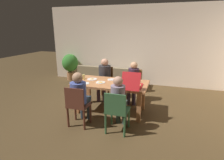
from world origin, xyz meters
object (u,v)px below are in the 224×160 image
Objects in this scene: dining_table at (111,87)px; person_3 at (119,99)px; chair_2 at (77,106)px; plate_2 at (92,79)px; chair_1 at (134,84)px; drinking_glass_0 at (137,80)px; potted_plant at (70,64)px; plate_0 at (101,82)px; person_0 at (104,76)px; couch at (110,79)px; plate_3 at (85,83)px; person_1 at (133,79)px; pizza_box_0 at (133,85)px; drinking_glass_1 at (84,77)px; plate_1 at (111,80)px; chair_3 at (117,111)px; chair_0 at (106,82)px; person_2 at (80,94)px.

person_3 is (0.41, -0.76, 0.02)m from dining_table.
chair_2 reaches higher than plate_2.
chair_1 is 0.78× the size of person_3.
chair_2 is 1.58m from drinking_glass_0.
plate_0 is at bearing -47.10° from potted_plant.
person_0 is 1.24m from couch.
person_0 is 0.90m from chair_1.
couch is at bearing 92.13° from plate_3.
pizza_box_0 is (0.17, -0.96, 0.14)m from person_1.
chair_2 is 1.10m from drinking_glass_1.
pizza_box_0 is 5.02× the size of drinking_glass_0.
plate_1 reaches higher than dining_table.
drinking_glass_1 reaches higher than plate_1.
person_0 is 9.81× the size of drinking_glass_1.
person_1 is at bearing 34.76° from plate_2.
chair_1 is 1.04× the size of chair_3.
chair_3 is 0.40× the size of couch.
person_3 reaches higher than drinking_glass_1.
person_1 is (0.41, 0.77, 0.02)m from dining_table.
plate_2 is at bearing -140.00° from chair_1.
plate_2 is at bearing 165.37° from pizza_box_0.
person_1 is 4.53× the size of plate_2.
couch is at bearing 111.58° from person_3.
plate_3 is at bearing -92.25° from plate_2.
plate_1 is (0.18, 0.32, -0.00)m from plate_0.
plate_0 is 0.56m from drinking_glass_1.
person_3 reaches higher than plate_1.
chair_0 is at bearing 90.00° from chair_2.
drinking_glass_0 is (0.02, 0.40, 0.01)m from pizza_box_0.
drinking_glass_1 is 0.12× the size of potted_plant.
person_2 is at bearing 90.00° from chair_2.
person_1 reaches higher than plate_3.
person_1 is 0.53× the size of couch.
potted_plant is (-2.01, 3.09, -0.05)m from person_2.
person_3 is 5.35× the size of plate_3.
pizza_box_0 is 0.75m from plate_1.
plate_2 is (-1.12, 0.29, -0.04)m from pizza_box_0.
person_3 is 5.70× the size of plate_1.
chair_0 is (-0.45, 0.89, -0.18)m from dining_table.
pizza_box_0 is 3.02× the size of plate_1.
plate_2 is 0.24× the size of potted_plant.
chair_1 is at bearing 40.00° from plate_2.
chair_0 is 1.04× the size of chair_2.
chair_3 is 0.83× the size of potted_plant.
person_3 is (0.00, 0.15, 0.19)m from chair_3.
chair_3 is 1.57m from drinking_glass_1.
person_0 is 2.53m from potted_plant.
chair_1 reaches higher than chair_2.
drinking_glass_1 is at bearing -52.82° from potted_plant.
person_0 is 1.89m from chair_3.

